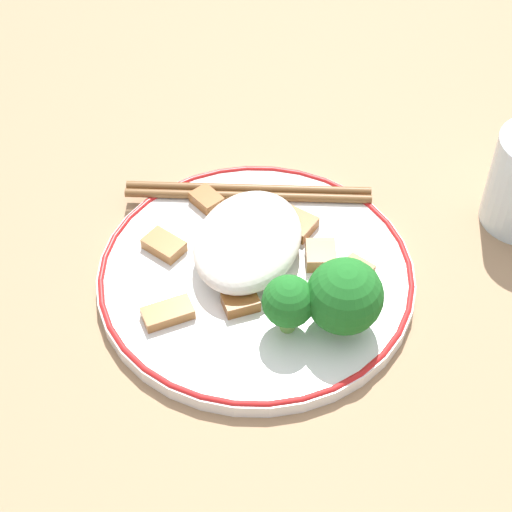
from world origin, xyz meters
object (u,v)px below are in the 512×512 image
object	(u,v)px
broccoli_back_left	(288,302)
chopsticks	(248,192)
broccoli_back_center	(344,297)
plate	(256,276)

from	to	relation	value
broccoli_back_left	chopsticks	size ratio (longest dim) A/B	0.24
broccoli_back_left	broccoli_back_center	world-z (taller)	broccoli_back_center
plate	chopsticks	xyz separation A→B (m)	(-0.09, -0.04, 0.01)
chopsticks	plate	bearing A→B (deg)	22.71
broccoli_back_left	plate	bearing A→B (deg)	-138.58
broccoli_back_left	broccoli_back_center	bearing A→B (deg)	111.81
broccoli_back_left	chopsticks	bearing A→B (deg)	-149.74
plate	broccoli_back_left	xyz separation A→B (m)	(0.05, 0.04, 0.04)
plate	broccoli_back_left	world-z (taller)	broccoli_back_left
plate	broccoli_back_center	distance (m)	0.10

